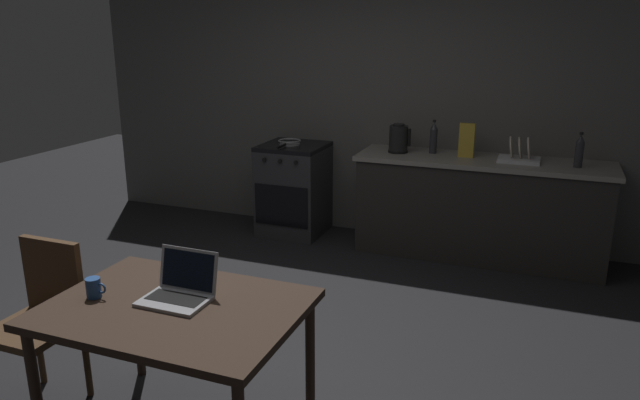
{
  "coord_description": "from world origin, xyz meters",
  "views": [
    {
      "loc": [
        1.68,
        -3.05,
        2.0
      ],
      "look_at": [
        0.24,
        0.64,
        0.83
      ],
      "focal_mm": 33.39,
      "sensor_mm": 36.0,
      "label": 1
    }
  ],
  "objects_px": {
    "laptop": "(179,291)",
    "dish_rack": "(519,156)",
    "stove_oven": "(294,189)",
    "coffee_mug": "(94,288)",
    "chair": "(42,312)",
    "bottle_b": "(434,138)",
    "dining_table": "(175,318)",
    "bottle": "(579,151)",
    "cereal_box": "(467,140)",
    "frying_pan": "(289,142)",
    "electric_kettle": "(399,139)"
  },
  "relations": [
    {
      "from": "laptop",
      "to": "dish_rack",
      "type": "bearing_deg",
      "value": 57.08
    },
    {
      "from": "dish_rack",
      "to": "stove_oven",
      "type": "bearing_deg",
      "value": -179.93
    },
    {
      "from": "coffee_mug",
      "to": "dish_rack",
      "type": "relative_size",
      "value": 0.32
    },
    {
      "from": "chair",
      "to": "bottle_b",
      "type": "bearing_deg",
      "value": 46.13
    },
    {
      "from": "stove_oven",
      "to": "dish_rack",
      "type": "distance_m",
      "value": 2.14
    },
    {
      "from": "chair",
      "to": "stove_oven",
      "type": "bearing_deg",
      "value": 68.83
    },
    {
      "from": "dining_table",
      "to": "stove_oven",
      "type": "bearing_deg",
      "value": 103.27
    },
    {
      "from": "dish_rack",
      "to": "coffee_mug",
      "type": "bearing_deg",
      "value": -119.71
    },
    {
      "from": "bottle",
      "to": "cereal_box",
      "type": "relative_size",
      "value": 0.97
    },
    {
      "from": "stove_oven",
      "to": "bottle",
      "type": "height_order",
      "value": "bottle"
    },
    {
      "from": "dining_table",
      "to": "bottle",
      "type": "relative_size",
      "value": 4.2
    },
    {
      "from": "frying_pan",
      "to": "stove_oven",
      "type": "bearing_deg",
      "value": 42.87
    },
    {
      "from": "laptop",
      "to": "bottle_b",
      "type": "height_order",
      "value": "bottle_b"
    },
    {
      "from": "laptop",
      "to": "bottle",
      "type": "height_order",
      "value": "bottle"
    },
    {
      "from": "electric_kettle",
      "to": "dish_rack",
      "type": "distance_m",
      "value": 1.05
    },
    {
      "from": "laptop",
      "to": "frying_pan",
      "type": "relative_size",
      "value": 0.82
    },
    {
      "from": "frying_pan",
      "to": "bottle_b",
      "type": "xyz_separation_m",
      "value": [
        1.36,
        0.11,
        0.12
      ]
    },
    {
      "from": "stove_oven",
      "to": "dish_rack",
      "type": "height_order",
      "value": "dish_rack"
    },
    {
      "from": "coffee_mug",
      "to": "frying_pan",
      "type": "bearing_deg",
      "value": 96.22
    },
    {
      "from": "stove_oven",
      "to": "frying_pan",
      "type": "bearing_deg",
      "value": -137.13
    },
    {
      "from": "bottle",
      "to": "cereal_box",
      "type": "bearing_deg",
      "value": 175.55
    },
    {
      "from": "electric_kettle",
      "to": "frying_pan",
      "type": "bearing_deg",
      "value": -178.37
    },
    {
      "from": "dining_table",
      "to": "dish_rack",
      "type": "relative_size",
      "value": 3.55
    },
    {
      "from": "stove_oven",
      "to": "electric_kettle",
      "type": "relative_size",
      "value": 3.44
    },
    {
      "from": "dining_table",
      "to": "bottle",
      "type": "height_order",
      "value": "bottle"
    },
    {
      "from": "bottle",
      "to": "dish_rack",
      "type": "xyz_separation_m",
      "value": [
        -0.46,
        0.05,
        -0.09
      ]
    },
    {
      "from": "stove_oven",
      "to": "coffee_mug",
      "type": "xyz_separation_m",
      "value": [
        0.31,
        -3.1,
        0.33
      ]
    },
    {
      "from": "stove_oven",
      "to": "electric_kettle",
      "type": "height_order",
      "value": "electric_kettle"
    },
    {
      "from": "electric_kettle",
      "to": "stove_oven",
      "type": "bearing_deg",
      "value": -179.86
    },
    {
      "from": "frying_pan",
      "to": "bottle_b",
      "type": "relative_size",
      "value": 1.31
    },
    {
      "from": "chair",
      "to": "frying_pan",
      "type": "bearing_deg",
      "value": 69.38
    },
    {
      "from": "electric_kettle",
      "to": "dish_rack",
      "type": "xyz_separation_m",
      "value": [
        1.04,
        0.0,
        -0.08
      ]
    },
    {
      "from": "chair",
      "to": "bottle_b",
      "type": "height_order",
      "value": "bottle_b"
    },
    {
      "from": "cereal_box",
      "to": "bottle_b",
      "type": "height_order",
      "value": "bottle_b"
    },
    {
      "from": "frying_pan",
      "to": "coffee_mug",
      "type": "xyz_separation_m",
      "value": [
        0.34,
        -3.08,
        -0.15
      ]
    },
    {
      "from": "dining_table",
      "to": "bottle_b",
      "type": "relative_size",
      "value": 4.04
    },
    {
      "from": "stove_oven",
      "to": "dish_rack",
      "type": "relative_size",
      "value": 2.62
    },
    {
      "from": "chair",
      "to": "bottle_b",
      "type": "distance_m",
      "value": 3.48
    },
    {
      "from": "chair",
      "to": "cereal_box",
      "type": "relative_size",
      "value": 3.06
    },
    {
      "from": "electric_kettle",
      "to": "frying_pan",
      "type": "xyz_separation_m",
      "value": [
        -1.07,
        -0.03,
        -0.1
      ]
    },
    {
      "from": "stove_oven",
      "to": "bottle",
      "type": "bearing_deg",
      "value": -1.07
    },
    {
      "from": "chair",
      "to": "electric_kettle",
      "type": "relative_size",
      "value": 3.48
    },
    {
      "from": "stove_oven",
      "to": "cereal_box",
      "type": "distance_m",
      "value": 1.74
    },
    {
      "from": "bottle_b",
      "to": "cereal_box",
      "type": "bearing_deg",
      "value": -11.34
    },
    {
      "from": "stove_oven",
      "to": "chair",
      "type": "xyz_separation_m",
      "value": [
        -0.13,
        -3.03,
        0.08
      ]
    },
    {
      "from": "dining_table",
      "to": "electric_kettle",
      "type": "distance_m",
      "value": 3.08
    },
    {
      "from": "dining_table",
      "to": "coffee_mug",
      "type": "relative_size",
      "value": 10.92
    },
    {
      "from": "laptop",
      "to": "dish_rack",
      "type": "relative_size",
      "value": 0.94
    },
    {
      "from": "frying_pan",
      "to": "cereal_box",
      "type": "xyz_separation_m",
      "value": [
        1.66,
        0.05,
        0.12
      ]
    },
    {
      "from": "stove_oven",
      "to": "electric_kettle",
      "type": "xyz_separation_m",
      "value": [
        1.04,
        0.0,
        0.57
      ]
    }
  ]
}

